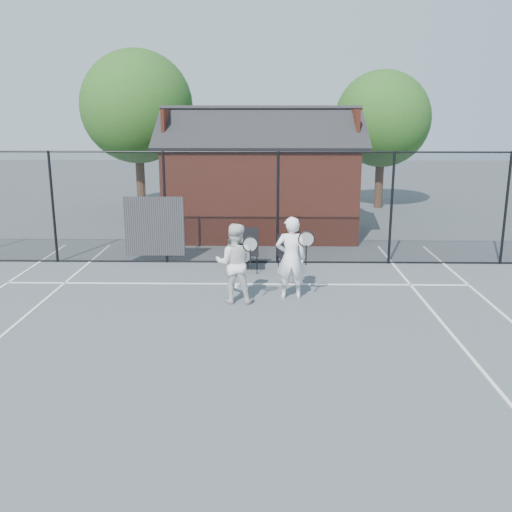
{
  "coord_description": "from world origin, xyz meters",
  "views": [
    {
      "loc": [
        0.7,
        -9.95,
        3.93
      ],
      "look_at": [
        0.49,
        1.36,
        1.1
      ],
      "focal_mm": 40.0,
      "sensor_mm": 36.0,
      "label": 1
    }
  ],
  "objects_px": {
    "player_front": "(291,258)",
    "waste_bin": "(237,253)",
    "chair_right": "(287,254)",
    "clubhouse": "(261,186)",
    "chair_left": "(248,251)",
    "player_back": "(235,263)"
  },
  "relations": [
    {
      "from": "clubhouse",
      "to": "chair_right",
      "type": "relative_size",
      "value": 7.11
    },
    {
      "from": "waste_bin",
      "to": "chair_right",
      "type": "bearing_deg",
      "value": -20.71
    },
    {
      "from": "player_back",
      "to": "waste_bin",
      "type": "relative_size",
      "value": 2.32
    },
    {
      "from": "player_back",
      "to": "chair_left",
      "type": "height_order",
      "value": "player_back"
    },
    {
      "from": "clubhouse",
      "to": "player_front",
      "type": "bearing_deg",
      "value": -84.03
    },
    {
      "from": "player_back",
      "to": "chair_right",
      "type": "relative_size",
      "value": 1.87
    },
    {
      "from": "player_front",
      "to": "chair_left",
      "type": "bearing_deg",
      "value": 115.09
    },
    {
      "from": "player_front",
      "to": "waste_bin",
      "type": "distance_m",
      "value": 2.97
    },
    {
      "from": "clubhouse",
      "to": "waste_bin",
      "type": "bearing_deg",
      "value": -97.29
    },
    {
      "from": "player_back",
      "to": "clubhouse",
      "type": "bearing_deg",
      "value": 86.32
    },
    {
      "from": "player_front",
      "to": "chair_right",
      "type": "bearing_deg",
      "value": 89.99
    },
    {
      "from": "player_front",
      "to": "waste_bin",
      "type": "relative_size",
      "value": 2.45
    },
    {
      "from": "chair_left",
      "to": "waste_bin",
      "type": "relative_size",
      "value": 1.47
    },
    {
      "from": "clubhouse",
      "to": "player_back",
      "type": "distance_m",
      "value": 7.35
    },
    {
      "from": "clubhouse",
      "to": "player_front",
      "type": "distance_m",
      "value": 7.08
    },
    {
      "from": "player_front",
      "to": "chair_right",
      "type": "relative_size",
      "value": 1.98
    },
    {
      "from": "clubhouse",
      "to": "player_front",
      "type": "relative_size",
      "value": 3.59
    },
    {
      "from": "player_front",
      "to": "chair_left",
      "type": "xyz_separation_m",
      "value": [
        -0.99,
        2.11,
        -0.37
      ]
    },
    {
      "from": "player_back",
      "to": "chair_left",
      "type": "relative_size",
      "value": 1.58
    },
    {
      "from": "clubhouse",
      "to": "chair_left",
      "type": "xyz_separation_m",
      "value": [
        -0.25,
        -4.9,
        -1.07
      ]
    },
    {
      "from": "player_front",
      "to": "waste_bin",
      "type": "xyz_separation_m",
      "value": [
        -1.3,
        2.61,
        -0.54
      ]
    },
    {
      "from": "waste_bin",
      "to": "player_back",
      "type": "bearing_deg",
      "value": -88.14
    }
  ]
}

